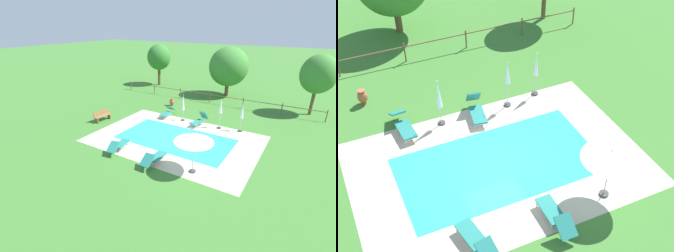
% 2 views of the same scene
% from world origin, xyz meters
% --- Properties ---
extents(ground_plane, '(160.00, 160.00, 0.00)m').
position_xyz_m(ground_plane, '(0.00, 0.00, 0.00)').
color(ground_plane, '#3D752D').
extents(pool_deck_paving, '(11.36, 7.70, 0.01)m').
position_xyz_m(pool_deck_paving, '(0.00, 0.00, 0.00)').
color(pool_deck_paving, beige).
rests_on(pool_deck_paving, ground).
extents(swimming_pool_water, '(7.85, 4.19, 0.01)m').
position_xyz_m(swimming_pool_water, '(0.00, 0.00, 0.01)').
color(swimming_pool_water, '#2DB7C6').
rests_on(swimming_pool_water, ground).
extents(pool_coping_rim, '(8.33, 4.67, 0.01)m').
position_xyz_m(pool_coping_rim, '(0.00, 0.00, 0.01)').
color(pool_coping_rim, beige).
rests_on(pool_coping_rim, ground).
extents(sun_lounger_north_near_steps, '(0.76, 2.09, 0.75)m').
position_xyz_m(sun_lounger_north_near_steps, '(-2.83, 3.56, 0.36)').
color(sun_lounger_north_near_steps, '#237A70').
rests_on(sun_lounger_north_near_steps, ground).
extents(sun_lounger_north_mid, '(0.95, 2.11, 0.78)m').
position_xyz_m(sun_lounger_north_mid, '(-2.24, -3.23, 0.36)').
color(sun_lounger_north_mid, '#237A70').
rests_on(sun_lounger_north_mid, ground).
extents(sun_lounger_north_far, '(0.90, 1.91, 1.00)m').
position_xyz_m(sun_lounger_north_far, '(0.37, 3.19, 0.40)').
color(sun_lounger_north_far, '#237A70').
rests_on(sun_lounger_north_far, ground).
extents(sun_lounger_north_end, '(0.62, 2.02, 0.81)m').
position_xyz_m(sun_lounger_north_end, '(0.59, -3.42, 0.37)').
color(sun_lounger_north_end, '#237A70').
rests_on(sun_lounger_north_end, ground).
extents(patio_umbrella_open_foreground, '(2.12, 2.12, 2.24)m').
position_xyz_m(patio_umbrella_open_foreground, '(2.87, -3.08, 2.00)').
color(patio_umbrella_open_foreground, '#383838').
rests_on(patio_umbrella_open_foreground, ground).
extents(patio_umbrella_closed_row_west, '(0.32, 0.32, 2.27)m').
position_xyz_m(patio_umbrella_closed_row_west, '(3.52, 3.64, 1.43)').
color(patio_umbrella_closed_row_west, '#383838').
rests_on(patio_umbrella_closed_row_west, ground).
extents(patio_umbrella_closed_row_mid_west, '(0.32, 0.32, 2.33)m').
position_xyz_m(patio_umbrella_closed_row_mid_west, '(1.97, 3.39, 1.54)').
color(patio_umbrella_closed_row_mid_west, '#383838').
rests_on(patio_umbrella_closed_row_mid_west, ground).
extents(patio_umbrella_closed_row_centre, '(0.32, 0.32, 2.26)m').
position_xyz_m(patio_umbrella_closed_row_centre, '(-1.21, 3.38, 1.41)').
color(patio_umbrella_closed_row_centre, '#383838').
rests_on(patio_umbrella_closed_row_centre, ground).
extents(terracotta_urn_near_fence, '(0.46, 0.46, 0.74)m').
position_xyz_m(terracotta_urn_near_fence, '(-4.00, 6.30, 0.40)').
color(terracotta_urn_near_fence, '#A85B38').
rests_on(terracotta_urn_near_fence, ground).
extents(perimeter_fence, '(20.42, 0.08, 1.05)m').
position_xyz_m(perimeter_fence, '(-1.23, 9.13, 0.69)').
color(perimeter_fence, brown).
rests_on(perimeter_fence, ground).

